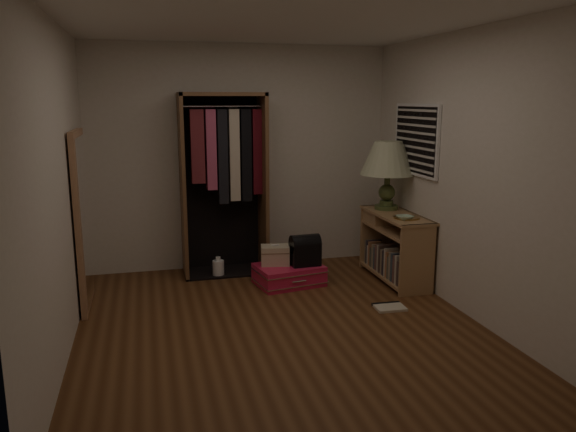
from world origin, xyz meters
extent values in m
plane|color=#543018|center=(0.00, 0.00, 0.00)|extent=(4.00, 4.00, 0.00)
cube|color=silver|center=(0.00, 2.00, 1.30)|extent=(3.50, 0.02, 2.60)
cube|color=silver|center=(0.00, -2.00, 1.30)|extent=(3.50, 0.02, 2.60)
cube|color=silver|center=(1.75, 0.00, 1.30)|extent=(0.02, 4.00, 2.60)
cube|color=silver|center=(-1.75, 0.00, 1.30)|extent=(0.02, 4.00, 2.60)
cube|color=white|center=(0.00, 0.00, 2.60)|extent=(3.50, 4.00, 0.01)
cube|color=white|center=(1.73, 1.00, 1.55)|extent=(0.03, 0.96, 0.76)
cube|color=black|center=(1.73, 1.00, 1.55)|extent=(0.03, 0.90, 0.70)
cube|color=silver|center=(1.71, 1.00, 1.24)|extent=(0.01, 0.88, 0.02)
cube|color=silver|center=(1.71, 1.00, 1.32)|extent=(0.01, 0.88, 0.02)
cube|color=silver|center=(1.71, 1.00, 1.39)|extent=(0.01, 0.88, 0.02)
cube|color=silver|center=(1.71, 1.00, 1.47)|extent=(0.01, 0.88, 0.02)
cube|color=silver|center=(1.71, 1.00, 1.55)|extent=(0.01, 0.88, 0.02)
cube|color=silver|center=(1.71, 1.00, 1.63)|extent=(0.01, 0.88, 0.02)
cube|color=silver|center=(1.71, 1.00, 1.71)|extent=(0.01, 0.88, 0.02)
cube|color=silver|center=(1.71, 1.00, 1.78)|extent=(0.01, 0.88, 0.02)
cube|color=silver|center=(1.71, 1.00, 1.86)|extent=(0.01, 0.88, 0.02)
cube|color=#A97D52|center=(1.54, 0.46, 0.38)|extent=(0.40, 0.03, 0.75)
cube|color=#A97D52|center=(1.54, 1.54, 0.38)|extent=(0.40, 0.03, 0.75)
cube|color=#A97D52|center=(1.54, 1.00, 0.06)|extent=(0.40, 1.04, 0.03)
cube|color=#A97D52|center=(1.54, 1.00, 0.57)|extent=(0.40, 1.04, 0.03)
cube|color=#A97D52|center=(1.54, 1.00, 0.73)|extent=(0.42, 1.12, 0.03)
cube|color=brown|center=(1.73, 1.00, 0.38)|extent=(0.02, 1.10, 0.75)
cube|color=#A97D52|center=(1.53, 1.33, 0.65)|extent=(0.36, 0.38, 0.13)
cube|color=gray|center=(1.48, 0.53, 0.21)|extent=(0.22, 0.04, 0.28)
cube|color=#4C3833|center=(1.48, 0.58, 0.21)|extent=(0.21, 0.04, 0.26)
cube|color=#B7AD99|center=(1.47, 0.63, 0.23)|extent=(0.21, 0.04, 0.31)
cube|color=brown|center=(1.45, 0.68, 0.22)|extent=(0.16, 0.04, 0.30)
cube|color=#3F4C59|center=(1.48, 0.73, 0.23)|extent=(0.22, 0.04, 0.31)
cube|color=gray|center=(1.45, 0.78, 0.23)|extent=(0.16, 0.04, 0.31)
cube|color=#59594C|center=(1.47, 0.83, 0.19)|extent=(0.19, 0.03, 0.24)
cube|color=#B2724C|center=(1.47, 0.87, 0.22)|extent=(0.20, 0.04, 0.29)
cube|color=beige|center=(1.45, 0.91, 0.23)|extent=(0.16, 0.03, 0.32)
cube|color=#332D38|center=(1.47, 0.95, 0.22)|extent=(0.19, 0.04, 0.28)
cube|color=gray|center=(1.47, 1.00, 0.21)|extent=(0.21, 0.04, 0.28)
cube|color=#4C3833|center=(1.47, 1.06, 0.23)|extent=(0.21, 0.04, 0.31)
cube|color=#B7AD99|center=(1.47, 1.10, 0.23)|extent=(0.20, 0.04, 0.30)
cube|color=brown|center=(1.48, 1.16, 0.22)|extent=(0.22, 0.04, 0.30)
cube|color=#3F4C59|center=(1.46, 1.20, 0.20)|extent=(0.18, 0.03, 0.25)
cube|color=gray|center=(1.45, 1.24, 0.21)|extent=(0.16, 0.05, 0.28)
cube|color=#59594C|center=(1.47, 1.30, 0.19)|extent=(0.21, 0.05, 0.22)
cube|color=#B2724C|center=(1.45, 1.35, 0.22)|extent=(0.15, 0.04, 0.28)
cube|color=beige|center=(1.47, 1.39, 0.19)|extent=(0.21, 0.03, 0.23)
cube|color=#332D38|center=(1.46, 1.43, 0.21)|extent=(0.19, 0.03, 0.28)
cube|color=gray|center=(1.47, 1.47, 0.21)|extent=(0.21, 0.03, 0.28)
cube|color=brown|center=(-0.70, 1.74, 1.02)|extent=(0.04, 0.50, 2.05)
cube|color=brown|center=(0.20, 1.74, 1.02)|extent=(0.04, 0.50, 2.05)
cube|color=brown|center=(-0.25, 1.74, 2.03)|extent=(0.95, 0.50, 0.04)
cube|color=black|center=(-0.25, 1.98, 1.02)|extent=(0.95, 0.02, 2.05)
cube|color=black|center=(-0.25, 1.74, 0.01)|extent=(0.95, 0.50, 0.02)
cylinder|color=silver|center=(-0.25, 1.74, 1.90)|extent=(0.87, 0.02, 0.02)
cube|color=maroon|center=(-0.53, 1.72, 1.47)|extent=(0.15, 0.11, 0.81)
cube|color=#BF4C72|center=(-0.38, 1.72, 1.43)|extent=(0.11, 0.15, 0.88)
cube|color=black|center=(-0.26, 1.72, 1.35)|extent=(0.11, 0.11, 1.05)
cube|color=beige|center=(-0.13, 1.72, 1.36)|extent=(0.11, 0.13, 1.02)
cube|color=black|center=(0.01, 1.72, 1.36)|extent=(0.11, 0.14, 1.03)
cube|color=#590F19|center=(0.13, 1.72, 1.39)|extent=(0.10, 0.10, 0.95)
cube|color=#AD7854|center=(-1.71, 1.00, 0.85)|extent=(0.05, 0.80, 1.70)
cube|color=white|center=(-1.68, 1.00, 0.85)|extent=(0.01, 0.68, 1.58)
cube|color=#D31944|center=(0.36, 1.14, 0.11)|extent=(0.76, 0.61, 0.22)
cube|color=silver|center=(0.36, 1.14, 0.05)|extent=(0.79, 0.63, 0.01)
cube|color=silver|center=(0.36, 1.14, 0.17)|extent=(0.79, 0.63, 0.01)
cylinder|color=silver|center=(0.40, 0.88, 0.11)|extent=(0.16, 0.05, 0.02)
cube|color=#BEB191|center=(0.22, 1.20, 0.32)|extent=(0.33, 0.26, 0.21)
cube|color=brown|center=(0.22, 1.20, 0.36)|extent=(0.34, 0.26, 0.01)
cylinder|color=silver|center=(0.22, 1.20, 0.43)|extent=(0.09, 0.03, 0.01)
cube|color=black|center=(0.53, 1.10, 0.34)|extent=(0.32, 0.22, 0.24)
cylinder|color=black|center=(0.53, 1.10, 0.45)|extent=(0.32, 0.22, 0.20)
cylinder|color=#425328|center=(1.54, 1.28, 0.77)|extent=(0.29, 0.29, 0.04)
cylinder|color=#425328|center=(1.54, 1.28, 0.82)|extent=(0.17, 0.17, 0.05)
sphere|color=#425328|center=(1.54, 1.28, 0.94)|extent=(0.21, 0.21, 0.19)
cylinder|color=#425328|center=(1.54, 1.28, 1.09)|extent=(0.07, 0.07, 0.11)
cone|color=beige|center=(1.54, 1.28, 1.33)|extent=(0.68, 0.68, 0.37)
cone|color=white|center=(1.54, 1.28, 1.33)|extent=(0.60, 0.60, 0.35)
cylinder|color=olive|center=(1.54, 0.77, 0.76)|extent=(0.29, 0.29, 0.02)
imported|color=#AED1B3|center=(1.49, 0.70, 0.77)|extent=(0.20, 0.20, 0.04)
cylinder|color=white|center=(-0.35, 1.60, 0.09)|extent=(0.16, 0.16, 0.19)
cylinder|color=white|center=(-0.35, 1.60, 0.21)|extent=(0.06, 0.06, 0.04)
cube|color=beige|center=(1.12, 0.19, 0.01)|extent=(0.29, 0.24, 0.02)
cube|color=black|center=(1.12, 0.29, 0.01)|extent=(0.29, 0.05, 0.03)
camera|label=1|loc=(-1.09, -4.52, 1.98)|focal=35.00mm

